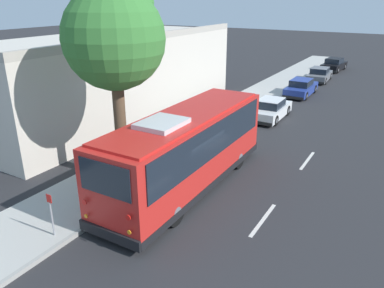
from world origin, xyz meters
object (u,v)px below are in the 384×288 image
object	(u,v)px
sign_post_near	(51,215)
sign_post_far	(85,196)
shuttle_bus	(187,147)
parked_sedan_black	(334,65)
parked_sedan_white	(271,109)
parked_sedan_gray	(319,75)
street_tree	(115,32)
fire_hydrant	(219,124)
parked_sedan_blue	(301,88)

from	to	relation	value
sign_post_near	sign_post_far	world-z (taller)	sign_post_near
sign_post_near	shuttle_bus	bearing A→B (deg)	-18.99
parked_sedan_black	parked_sedan_white	bearing A→B (deg)	-175.58
shuttle_bus	parked_sedan_gray	xyz separation A→B (m)	(24.25, 0.25, -1.20)
street_tree	fire_hydrant	bearing A→B (deg)	-7.19
parked_sedan_blue	parked_sedan_black	world-z (taller)	parked_sedan_black
parked_sedan_white	sign_post_far	distance (m)	14.70
parked_sedan_blue	fire_hydrant	world-z (taller)	parked_sedan_blue
parked_sedan_white	parked_sedan_gray	xyz separation A→B (m)	(13.48, 0.02, -0.02)
parked_sedan_blue	parked_sedan_gray	size ratio (longest dim) A/B	1.02
parked_sedan_white	parked_sedan_black	size ratio (longest dim) A/B	0.91
parked_sedan_blue	parked_sedan_black	xyz separation A→B (m)	(12.62, -0.05, 0.01)
parked_sedan_white	shuttle_bus	bearing A→B (deg)	-179.58
parked_sedan_gray	street_tree	bearing A→B (deg)	172.12
shuttle_bus	parked_sedan_black	xyz separation A→B (m)	(30.57, 0.19, -1.17)
parked_sedan_blue	fire_hydrant	distance (m)	11.53
parked_sedan_black	street_tree	size ratio (longest dim) A/B	0.55
parked_sedan_gray	parked_sedan_black	distance (m)	6.32
sign_post_near	sign_post_far	size ratio (longest dim) A/B	1.02
parked_sedan_black	parked_sedan_blue	bearing A→B (deg)	-175.69
parked_sedan_blue	sign_post_far	xyz separation A→B (m)	(-21.78, 1.59, 0.29)
parked_sedan_blue	parked_sedan_gray	bearing A→B (deg)	0.38
parked_sedan_gray	parked_sedan_blue	bearing A→B (deg)	177.82
sign_post_far	parked_sedan_white	bearing A→B (deg)	-6.23
shuttle_bus	parked_sedan_blue	bearing A→B (deg)	0.39
fire_hydrant	parked_sedan_gray	bearing A→B (deg)	-4.96
shuttle_bus	sign_post_far	size ratio (longest dim) A/B	6.59
shuttle_bus	fire_hydrant	distance (m)	6.88
parked_sedan_blue	sign_post_near	size ratio (longest dim) A/B	2.95
parked_sedan_white	street_tree	bearing A→B (deg)	167.06
parked_sedan_black	sign_post_near	distance (m)	35.90
parked_sedan_blue	sign_post_near	bearing A→B (deg)	176.38
street_tree	parked_sedan_black	bearing A→B (deg)	-4.59
sign_post_near	parked_sedan_gray	bearing A→B (deg)	-3.05
shuttle_bus	parked_sedan_blue	size ratio (longest dim) A/B	2.18
sign_post_far	parked_sedan_black	bearing A→B (deg)	-2.72
parked_sedan_gray	fire_hydrant	world-z (taller)	parked_sedan_gray
parked_sedan_black	sign_post_near	size ratio (longest dim) A/B	3.05
parked_sedan_black	street_tree	bearing A→B (deg)	179.95
parked_sedan_blue	sign_post_near	distance (m)	23.30
shuttle_bus	parked_sedan_blue	distance (m)	17.99
parked_sedan_white	sign_post_near	bearing A→B (deg)	173.54
parked_sedan_white	sign_post_near	world-z (taller)	sign_post_near
street_tree	sign_post_far	distance (m)	6.16
shuttle_bus	sign_post_near	bearing A→B (deg)	160.64
shuttle_bus	street_tree	world-z (taller)	street_tree
parked_sedan_gray	fire_hydrant	size ratio (longest dim) A/B	5.30
sign_post_far	parked_sedan_blue	bearing A→B (deg)	-4.16
parked_sedan_gray	parked_sedan_black	size ratio (longest dim) A/B	0.94
parked_sedan_white	sign_post_near	size ratio (longest dim) A/B	2.79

